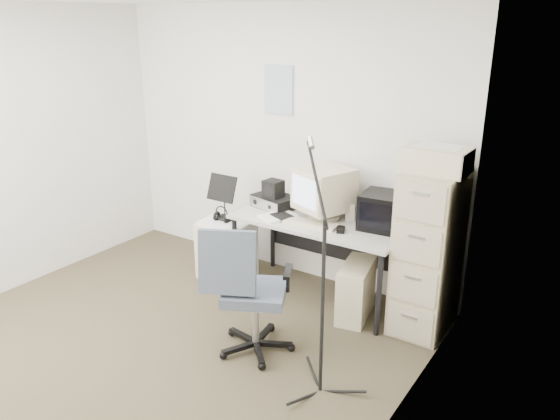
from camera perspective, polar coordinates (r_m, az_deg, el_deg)
The scene contains 21 objects.
floor at distance 4.35m, azimuth -13.49°, elevation -14.14°, with size 3.60×3.60×0.01m, color #433C28.
wall_back at distance 5.14m, azimuth 0.14°, elevation 6.91°, with size 3.60×0.02×2.50m, color silver.
wall_right at distance 2.80m, azimuth 10.64°, elevation -4.25°, with size 0.02×3.60×2.50m, color silver.
wall_calendar at distance 5.05m, azimuth -0.13°, elevation 12.46°, with size 0.30×0.02×0.44m, color white.
filing_cabinet at distance 4.39m, azimuth 15.25°, elevation -4.26°, with size 0.40×0.60×1.30m, color #C5BA8F.
printer at distance 4.13m, azimuth 16.01°, elevation 5.07°, with size 0.47×0.32×0.18m, color beige.
desk at distance 4.82m, azimuth 4.10°, elevation -5.10°, with size 1.50×0.70×0.73m, color silver.
crt_monitor at distance 4.66m, azimuth 4.67°, elevation 1.73°, with size 0.40×0.42×0.44m, color beige.
crt_tv at distance 4.53m, azimuth 10.62°, elevation -0.07°, with size 0.32×0.34×0.29m, color black.
desk_speaker at distance 4.68m, azimuth 7.35°, elevation -0.22°, with size 0.08×0.08×0.14m, color beige.
keyboard at distance 4.55m, azimuth 3.21°, elevation -1.44°, with size 0.45×0.16×0.03m, color beige.
mouse at distance 4.44m, azimuth 6.37°, elevation -2.05°, with size 0.07×0.11×0.03m, color black.
radio_receiver at distance 4.97m, azimuth -0.55°, elevation 0.90°, with size 0.38×0.27×0.11m, color black.
radio_speaker at distance 4.89m, azimuth -0.71°, elevation 2.23°, with size 0.16×0.15×0.16m, color black.
papers at distance 4.72m, azimuth -0.18°, elevation -0.66°, with size 0.22×0.30×0.02m, color white.
pc_tower at distance 4.61m, azimuth 7.95°, elevation -8.30°, with size 0.22×0.50×0.47m, color beige.
office_chair at distance 4.00m, azimuth -2.62°, elevation -8.36°, with size 0.57×0.57×0.99m, color #495665.
side_cart at distance 5.22m, azimuth -5.49°, elevation -4.09°, with size 0.46×0.37×0.58m, color white.
music_stand at distance 5.09m, azimuth -5.85°, elevation 1.41°, with size 0.30×0.16×0.44m, color black.
headphones at distance 5.09m, azimuth -6.11°, elevation -0.65°, with size 0.16×0.16×0.03m, color black.
mic_stand at distance 3.44m, azimuth 4.53°, elevation -7.53°, with size 0.02×0.02×1.61m, color black.
Camera 1 is at (2.77, -2.39, 2.35)m, focal length 35.00 mm.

